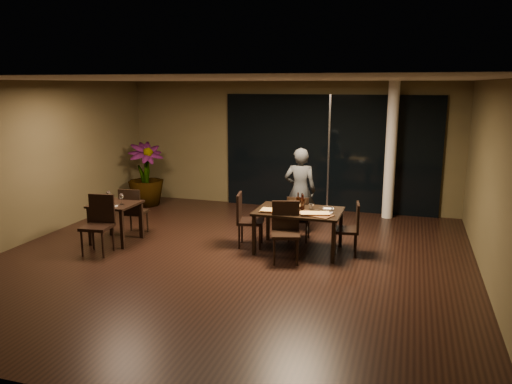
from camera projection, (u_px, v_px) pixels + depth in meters
The scene contains 33 objects.
ground at pixel (230, 260), 8.50m from camera, with size 8.00×8.00×0.00m, color black.
wall_back at pixel (288, 145), 11.96m from camera, with size 8.00×0.10×3.00m, color #494127.
wall_front at pixel (70, 249), 4.40m from camera, with size 8.00×0.10×3.00m, color #494127.
wall_left at pixel (27, 162), 9.36m from camera, with size 0.10×8.00×3.00m, color #494127.
wall_right at pixel (500, 188), 6.99m from camera, with size 0.10×8.00×3.00m, color #494127.
ceiling at pixel (228, 78), 7.86m from camera, with size 8.00×8.00×0.04m, color silver.
window_panel at pixel (329, 153), 11.61m from camera, with size 5.00×0.06×2.70m, color black.
column at pixel (391, 151), 10.88m from camera, with size 0.24×0.24×3.00m, color white.
main_table at pixel (299, 214), 8.81m from camera, with size 1.50×1.00×0.75m.
side_table at pixel (116, 210), 9.35m from camera, with size 0.80×0.80×0.75m.
chair_main_far at pixel (298, 216), 9.39m from camera, with size 0.43×0.43×0.88m.
chair_main_near at pixel (286, 228), 8.38m from camera, with size 0.57×0.57×1.00m.
chair_main_left at pixel (246, 217), 9.10m from camera, with size 0.54×0.54×0.99m.
chair_main_right at pixel (351, 226), 8.65m from camera, with size 0.49×0.49×0.93m.
chair_side_far at pixel (133, 209), 9.75m from camera, with size 0.48×0.48×0.95m.
chair_side_near at pixel (99, 221), 8.76m from camera, with size 0.53×0.53×1.03m.
diner at pixel (300, 191), 9.89m from camera, with size 0.58×0.39×1.71m, color #2B2D2F.
potted_plant at pixel (146, 174), 12.17m from camera, with size 0.84×0.84×1.54m, color #1D4617.
pizza_board_left at pixel (277, 212), 8.67m from camera, with size 0.59×0.30×0.01m, color #4B2F18.
pizza_board_right at pixel (315, 214), 8.47m from camera, with size 0.60×0.30×0.01m, color #3E2514.
oblong_pizza_left at pixel (277, 211), 8.66m from camera, with size 0.54×0.25×0.02m, color maroon, non-canonical shape.
oblong_pizza_right at pixel (315, 214), 8.47m from camera, with size 0.47×0.22×0.02m, color maroon, non-canonical shape.
round_pizza at pixel (295, 206), 9.07m from camera, with size 0.33×0.33×0.01m, color #AC2D13.
bottle_a at pixel (298, 201), 8.82m from camera, with size 0.07×0.07×0.31m, color black, non-canonical shape.
bottle_b at pixel (303, 202), 8.76m from camera, with size 0.06×0.06×0.29m, color black, non-canonical shape.
bottle_c at pixel (302, 201), 8.86m from camera, with size 0.06×0.06×0.29m, color black, non-canonical shape.
tumbler_left at pixel (287, 205), 8.96m from camera, with size 0.08×0.08×0.09m, color white.
tumbler_right at pixel (311, 206), 8.87m from camera, with size 0.08×0.08×0.10m, color white.
napkin_near at pixel (327, 213), 8.59m from camera, with size 0.18×0.10×0.01m, color white.
napkin_far at pixel (329, 209), 8.86m from camera, with size 0.18×0.10×0.01m, color white.
wine_glass_a at pixel (109, 197), 9.39m from camera, with size 0.09×0.09×0.20m, color white, non-canonical shape.
wine_glass_b at pixel (122, 199), 9.20m from camera, with size 0.09×0.09×0.19m, color white, non-canonical shape.
side_napkin at pixel (112, 206), 9.08m from camera, with size 0.18×0.11×0.01m, color white.
Camera 1 is at (2.83, -7.56, 2.92)m, focal length 35.00 mm.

